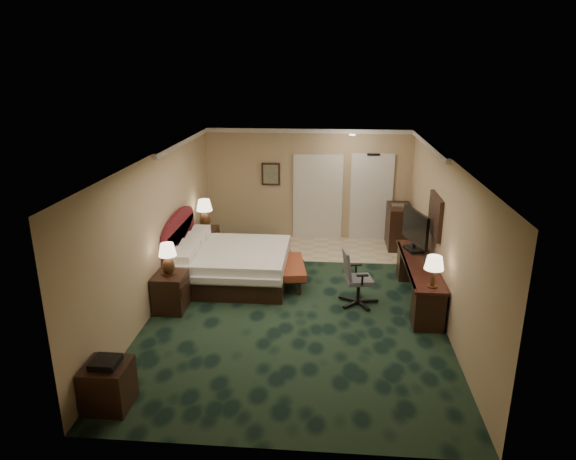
# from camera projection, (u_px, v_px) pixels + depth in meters

# --- Properties ---
(floor) EXTENTS (5.00, 7.50, 0.00)m
(floor) POSITION_uv_depth(u_px,v_px,m) (297.00, 303.00, 9.39)
(floor) COLOR black
(floor) RESTS_ON ground
(ceiling) EXTENTS (5.00, 7.50, 0.00)m
(ceiling) POSITION_uv_depth(u_px,v_px,m) (298.00, 156.00, 8.55)
(ceiling) COLOR white
(ceiling) RESTS_ON wall_back
(wall_back) EXTENTS (5.00, 0.00, 2.70)m
(wall_back) POSITION_uv_depth(u_px,v_px,m) (308.00, 184.00, 12.52)
(wall_back) COLOR tan
(wall_back) RESTS_ON ground
(wall_front) EXTENTS (5.00, 0.00, 2.70)m
(wall_front) POSITION_uv_depth(u_px,v_px,m) (274.00, 345.00, 5.42)
(wall_front) COLOR tan
(wall_front) RESTS_ON ground
(wall_left) EXTENTS (0.00, 7.50, 2.70)m
(wall_left) POSITION_uv_depth(u_px,v_px,m) (158.00, 229.00, 9.17)
(wall_left) COLOR tan
(wall_left) RESTS_ON ground
(wall_right) EXTENTS (0.00, 7.50, 2.70)m
(wall_right) POSITION_uv_depth(u_px,v_px,m) (443.00, 237.00, 8.77)
(wall_right) COLOR tan
(wall_right) RESTS_ON ground
(crown_molding) EXTENTS (5.00, 7.50, 0.10)m
(crown_molding) POSITION_uv_depth(u_px,v_px,m) (298.00, 159.00, 8.56)
(crown_molding) COLOR silver
(crown_molding) RESTS_ON wall_back
(tile_patch) EXTENTS (3.20, 1.70, 0.01)m
(tile_patch) POSITION_uv_depth(u_px,v_px,m) (343.00, 249.00, 12.06)
(tile_patch) COLOR #C5B58A
(tile_patch) RESTS_ON ground
(headboard) EXTENTS (0.12, 2.00, 1.40)m
(headboard) POSITION_uv_depth(u_px,v_px,m) (180.00, 245.00, 10.31)
(headboard) COLOR #520E1A
(headboard) RESTS_ON ground
(entry_door) EXTENTS (1.02, 0.06, 2.18)m
(entry_door) POSITION_uv_depth(u_px,v_px,m) (371.00, 198.00, 12.46)
(entry_door) COLOR silver
(entry_door) RESTS_ON ground
(closet_doors) EXTENTS (1.20, 0.06, 2.10)m
(closet_doors) POSITION_uv_depth(u_px,v_px,m) (318.00, 197.00, 12.56)
(closet_doors) COLOR beige
(closet_doors) RESTS_ON ground
(wall_art) EXTENTS (0.45, 0.06, 0.55)m
(wall_art) POSITION_uv_depth(u_px,v_px,m) (271.00, 174.00, 12.47)
(wall_art) COLOR #405C4F
(wall_art) RESTS_ON wall_back
(wall_mirror) EXTENTS (0.05, 0.95, 0.75)m
(wall_mirror) POSITION_uv_depth(u_px,v_px,m) (435.00, 216.00, 9.28)
(wall_mirror) COLOR white
(wall_mirror) RESTS_ON wall_right
(bed) EXTENTS (2.13, 1.98, 0.68)m
(bed) POSITION_uv_depth(u_px,v_px,m) (234.00, 265.00, 10.22)
(bed) COLOR white
(bed) RESTS_ON ground
(nightstand_near) EXTENTS (0.54, 0.61, 0.67)m
(nightstand_near) POSITION_uv_depth(u_px,v_px,m) (171.00, 292.00, 9.04)
(nightstand_near) COLOR black
(nightstand_near) RESTS_ON ground
(nightstand_far) EXTENTS (0.49, 0.56, 0.61)m
(nightstand_far) POSITION_uv_depth(u_px,v_px,m) (207.00, 241.00, 11.71)
(nightstand_far) COLOR black
(nightstand_far) RESTS_ON ground
(lamp_near) EXTENTS (0.37, 0.37, 0.58)m
(lamp_near) POSITION_uv_depth(u_px,v_px,m) (168.00, 259.00, 8.83)
(lamp_near) COLOR black
(lamp_near) RESTS_ON nightstand_near
(lamp_far) EXTENTS (0.37, 0.37, 0.67)m
(lamp_far) POSITION_uv_depth(u_px,v_px,m) (205.00, 214.00, 11.52)
(lamp_far) COLOR black
(lamp_far) RESTS_ON nightstand_far
(bed_bench) EXTENTS (0.62, 1.30, 0.42)m
(bed_bench) POSITION_uv_depth(u_px,v_px,m) (293.00, 273.00, 10.16)
(bed_bench) COLOR brown
(bed_bench) RESTS_ON ground
(side_table) EXTENTS (0.55, 0.55, 0.60)m
(side_table) POSITION_uv_depth(u_px,v_px,m) (108.00, 385.00, 6.49)
(side_table) COLOR black
(side_table) RESTS_ON ground
(desk) EXTENTS (0.55, 2.53, 0.73)m
(desk) POSITION_uv_depth(u_px,v_px,m) (418.00, 282.00, 9.40)
(desk) COLOR black
(desk) RESTS_ON ground
(tv) EXTENTS (0.36, 1.01, 0.80)m
(tv) POSITION_uv_depth(u_px,v_px,m) (415.00, 231.00, 9.78)
(tv) COLOR black
(tv) RESTS_ON desk
(desk_lamp) EXTENTS (0.38, 0.38, 0.55)m
(desk_lamp) POSITION_uv_depth(u_px,v_px,m) (433.00, 272.00, 8.20)
(desk_lamp) COLOR black
(desk_lamp) RESTS_ON desk
(desk_chair) EXTENTS (0.70, 0.67, 1.04)m
(desk_chair) POSITION_uv_depth(u_px,v_px,m) (359.00, 277.00, 9.20)
(desk_chair) COLOR #4A4950
(desk_chair) RESTS_ON ground
(minibar) EXTENTS (0.53, 0.95, 1.01)m
(minibar) POSITION_uv_depth(u_px,v_px,m) (399.00, 227.00, 12.09)
(minibar) COLOR black
(minibar) RESTS_ON ground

